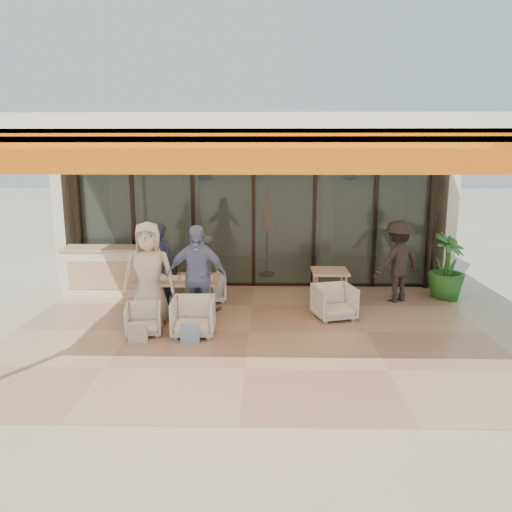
% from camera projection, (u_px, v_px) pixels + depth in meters
% --- Properties ---
extents(ground, '(70.00, 70.00, 0.00)m').
position_uv_depth(ground, '(249.00, 333.00, 8.50)').
color(ground, '#C6B293').
rests_on(ground, ground).
extents(terrace_floor, '(8.00, 6.00, 0.01)m').
position_uv_depth(terrace_floor, '(249.00, 332.00, 8.50)').
color(terrace_floor, tan).
rests_on(terrace_floor, ground).
extents(terrace_structure, '(8.00, 6.00, 3.40)m').
position_uv_depth(terrace_structure, '(248.00, 136.00, 7.58)').
color(terrace_structure, silver).
rests_on(terrace_structure, ground).
extents(glass_storefront, '(8.08, 0.10, 3.20)m').
position_uv_depth(glass_storefront, '(254.00, 217.00, 11.11)').
color(glass_storefront, '#9EADA3').
rests_on(glass_storefront, ground).
extents(interior_block, '(9.05, 3.62, 3.52)m').
position_uv_depth(interior_block, '(256.00, 182.00, 13.24)').
color(interior_block, silver).
rests_on(interior_block, ground).
extents(host_counter, '(1.85, 0.65, 1.04)m').
position_uv_depth(host_counter, '(108.00, 270.00, 10.70)').
color(host_counter, silver).
rests_on(host_counter, ground).
extents(dining_table, '(1.50, 0.90, 0.93)m').
position_uv_depth(dining_table, '(177.00, 281.00, 9.19)').
color(dining_table, tan).
rests_on(dining_table, ground).
extents(chair_far_left, '(0.74, 0.71, 0.65)m').
position_uv_depth(chair_far_left, '(166.00, 286.00, 10.20)').
color(chair_far_left, white).
rests_on(chair_far_left, ground).
extents(chair_far_right, '(0.81, 0.79, 0.66)m').
position_uv_depth(chair_far_right, '(207.00, 287.00, 10.18)').
color(chair_far_right, white).
rests_on(chair_far_right, ground).
extents(chair_near_left, '(0.67, 0.64, 0.60)m').
position_uv_depth(chair_near_left, '(143.00, 318.00, 8.34)').
color(chair_near_left, white).
rests_on(chair_near_left, ground).
extents(chair_near_right, '(0.72, 0.67, 0.72)m').
position_uv_depth(chair_near_right, '(193.00, 315.00, 8.31)').
color(chair_near_right, white).
rests_on(chair_near_right, ground).
extents(diner_navy, '(0.72, 0.58, 1.72)m').
position_uv_depth(diner_navy, '(160.00, 266.00, 9.60)').
color(diner_navy, '#192037').
rests_on(diner_navy, ground).
extents(diner_grey, '(0.83, 0.71, 1.48)m').
position_uv_depth(diner_grey, '(203.00, 273.00, 9.60)').
color(diner_grey, '#5F5E63').
rests_on(diner_grey, ground).
extents(diner_cream, '(0.96, 0.68, 1.85)m').
position_uv_depth(diner_cream, '(149.00, 274.00, 8.70)').
color(diner_cream, beige).
rests_on(diner_cream, ground).
extents(diner_periwinkle, '(1.07, 0.48, 1.80)m').
position_uv_depth(diner_periwinkle, '(197.00, 276.00, 8.69)').
color(diner_periwinkle, '#737EC0').
rests_on(diner_periwinkle, ground).
extents(tote_bag_cream, '(0.30, 0.10, 0.34)m').
position_uv_depth(tote_bag_cream, '(138.00, 334.00, 7.98)').
color(tote_bag_cream, silver).
rests_on(tote_bag_cream, ground).
extents(tote_bag_blue, '(0.30, 0.10, 0.34)m').
position_uv_depth(tote_bag_blue, '(190.00, 334.00, 7.96)').
color(tote_bag_blue, '#99BFD8').
rests_on(tote_bag_blue, ground).
extents(side_table, '(0.70, 0.70, 0.74)m').
position_uv_depth(side_table, '(330.00, 275.00, 9.82)').
color(side_table, tan).
rests_on(side_table, ground).
extents(side_chair, '(0.83, 0.80, 0.70)m').
position_uv_depth(side_chair, '(334.00, 300.00, 9.14)').
color(side_chair, white).
rests_on(side_chair, ground).
extents(standing_woman, '(1.26, 1.07, 1.69)m').
position_uv_depth(standing_woman, '(397.00, 262.00, 10.09)').
color(standing_woman, black).
rests_on(standing_woman, ground).
extents(potted_palm, '(1.09, 1.09, 1.38)m').
position_uv_depth(potted_palm, '(447.00, 267.00, 10.34)').
color(potted_palm, '#1E5919').
rests_on(potted_palm, ground).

